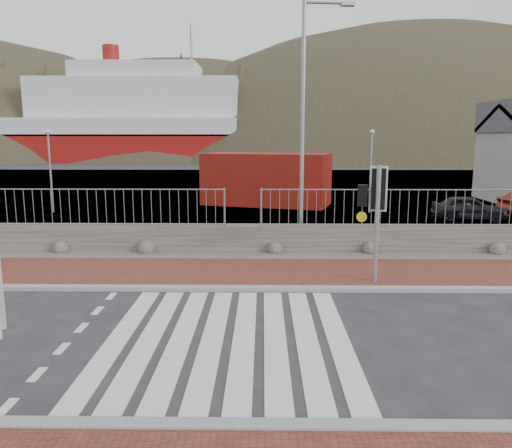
{
  "coord_description": "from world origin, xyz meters",
  "views": [
    {
      "loc": [
        0.66,
        -8.99,
        3.83
      ],
      "look_at": [
        0.49,
        3.0,
        1.7
      ],
      "focal_mm": 35.0,
      "sensor_mm": 36.0,
      "label": 1
    }
  ],
  "objects_px": {
    "streetlight": "(307,112)",
    "car_a": "(469,208)",
    "ferry": "(97,125)",
    "traffic_signal_far": "(376,199)",
    "shipping_container": "(266,179)"
  },
  "relations": [
    {
      "from": "streetlight",
      "to": "ferry",
      "type": "bearing_deg",
      "value": 107.59
    },
    {
      "from": "streetlight",
      "to": "shipping_container",
      "type": "bearing_deg",
      "value": 90.25
    },
    {
      "from": "streetlight",
      "to": "shipping_container",
      "type": "xyz_separation_m",
      "value": [
        -1.28,
        10.75,
        -3.16
      ]
    },
    {
      "from": "traffic_signal_far",
      "to": "shipping_container",
      "type": "height_order",
      "value": "traffic_signal_far"
    },
    {
      "from": "shipping_container",
      "to": "car_a",
      "type": "height_order",
      "value": "shipping_container"
    },
    {
      "from": "ferry",
      "to": "traffic_signal_far",
      "type": "height_order",
      "value": "ferry"
    },
    {
      "from": "streetlight",
      "to": "car_a",
      "type": "bearing_deg",
      "value": 28.82
    },
    {
      "from": "traffic_signal_far",
      "to": "streetlight",
      "type": "relative_size",
      "value": 0.38
    },
    {
      "from": "ferry",
      "to": "car_a",
      "type": "height_order",
      "value": "ferry"
    },
    {
      "from": "ferry",
      "to": "car_a",
      "type": "xyz_separation_m",
      "value": [
        34.76,
        -54.11,
        -4.8
      ]
    },
    {
      "from": "ferry",
      "to": "shipping_container",
      "type": "xyz_separation_m",
      "value": [
        25.49,
        -49.03,
        -3.93
      ]
    },
    {
      "from": "traffic_signal_far",
      "to": "shipping_container",
      "type": "distance_m",
      "value": 15.51
    },
    {
      "from": "car_a",
      "to": "shipping_container",
      "type": "bearing_deg",
      "value": 73.28
    },
    {
      "from": "streetlight",
      "to": "car_a",
      "type": "relative_size",
      "value": 2.47
    },
    {
      "from": "traffic_signal_far",
      "to": "streetlight",
      "type": "distance_m",
      "value": 5.27
    }
  ]
}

